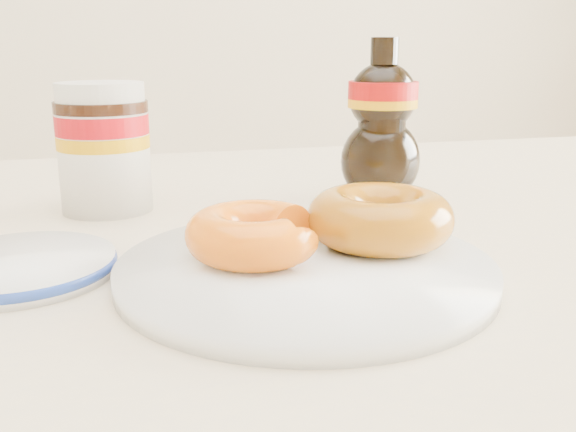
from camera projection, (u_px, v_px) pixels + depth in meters
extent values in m
cube|color=beige|center=(299.00, 243.00, 0.63)|extent=(1.40, 0.90, 0.04)
cylinder|color=#C6B28C|center=(557.00, 349.00, 1.23)|extent=(0.06, 0.06, 0.71)
cylinder|color=white|center=(305.00, 269.00, 0.48)|extent=(0.28, 0.28, 0.01)
torus|color=white|center=(305.00, 268.00, 0.48)|extent=(0.28, 0.28, 0.01)
torus|color=#F14A0D|center=(254.00, 234.00, 0.48)|extent=(0.13, 0.13, 0.04)
torus|color=#9B5E0A|center=(380.00, 217.00, 0.51)|extent=(0.14, 0.14, 0.04)
cylinder|color=white|center=(105.00, 158.00, 0.66)|extent=(0.09, 0.09, 0.11)
cylinder|color=maroon|center=(102.00, 124.00, 0.65)|extent=(0.09, 0.09, 0.02)
cylinder|color=#D89905|center=(103.00, 141.00, 0.66)|extent=(0.09, 0.09, 0.01)
cylinder|color=black|center=(101.00, 107.00, 0.65)|extent=(0.09, 0.09, 0.01)
cylinder|color=white|center=(100.00, 93.00, 0.64)|extent=(0.09, 0.09, 0.02)
cylinder|color=black|center=(110.00, 169.00, 0.66)|extent=(0.06, 0.06, 0.09)
cylinder|color=beige|center=(110.00, 169.00, 0.66)|extent=(0.06, 0.06, 0.04)
cylinder|color=black|center=(107.00, 121.00, 0.65)|extent=(0.06, 0.06, 0.01)
cylinder|color=white|center=(19.00, 267.00, 0.48)|extent=(0.14, 0.14, 0.01)
torus|color=navy|center=(19.00, 265.00, 0.48)|extent=(0.14, 0.14, 0.01)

